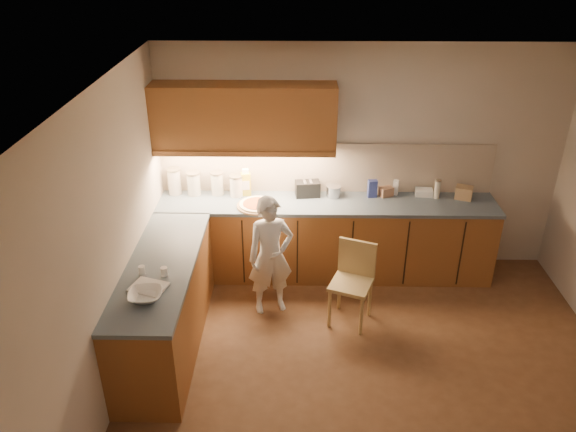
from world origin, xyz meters
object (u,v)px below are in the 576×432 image
Objects in this scene: child at (271,256)px; toaster at (308,189)px; wooden_chair at (353,277)px; pizza_on_board at (258,205)px; oil_jug at (246,183)px.

child reaches higher than toaster.
wooden_chair is (0.84, -0.14, -0.15)m from child.
pizza_on_board is 1.55× the size of toaster.
child is 4.10× the size of oil_jug.
toaster is (0.55, 0.28, 0.07)m from pizza_on_board.
pizza_on_board reaches higher than wooden_chair.
child is 4.48× the size of toaster.
oil_jug is (-0.31, 0.88, 0.41)m from child.
pizza_on_board is 0.62m from toaster.
oil_jug is (-0.15, 0.29, 0.13)m from pizza_on_board.
toaster reaches higher than pizza_on_board.
child is 1.51× the size of wooden_chair.
toaster is (0.70, -0.01, -0.06)m from oil_jug.
pizza_on_board is 0.35m from oil_jug.
wooden_chair is 2.97× the size of toaster.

